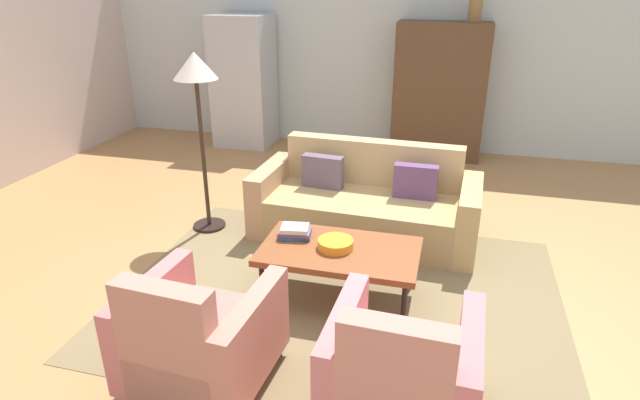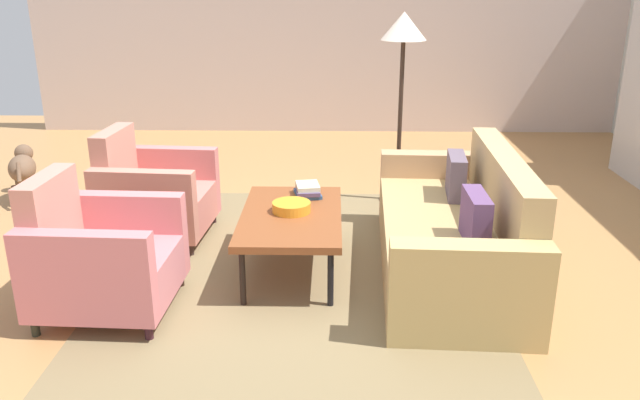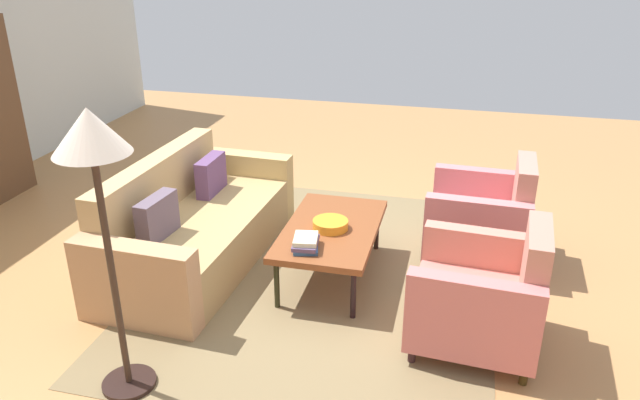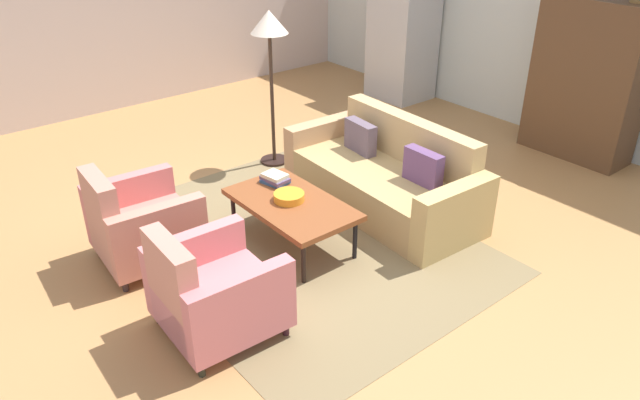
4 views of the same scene
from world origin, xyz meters
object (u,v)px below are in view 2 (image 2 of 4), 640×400
book_stack (308,190)px  dog (23,168)px  coffee_table (291,218)px  armchair_right (98,259)px  armchair_left (151,196)px  floor_lamp (403,44)px  fruit_bowl (291,207)px  couch (460,234)px

book_stack → dog: 2.94m
coffee_table → dog: 3.01m
coffee_table → armchair_right: 1.31m
armchair_left → armchair_right: bearing=4.1°
floor_lamp → book_stack: bearing=-34.5°
coffee_table → fruit_bowl: fruit_bowl is taller
fruit_bowl → dog: size_ratio=0.40×
fruit_bowl → book_stack: bearing=164.1°
fruit_bowl → floor_lamp: 2.01m
coffee_table → floor_lamp: floor_lamp is taller
couch → armchair_right: 2.43m
armchair_left → book_stack: bearing=84.3°
armchair_right → book_stack: armchair_right is taller
couch → coffee_table: (-0.00, -1.19, 0.11)m
armchair_left → floor_lamp: 2.52m
couch → dog: (-1.49, -3.80, 0.03)m
couch → armchair_left: (-0.61, -2.35, 0.06)m
coffee_table → book_stack: 0.41m
couch → book_stack: couch is taller
book_stack → floor_lamp: bearing=145.5°
coffee_table → book_stack: (-0.39, 0.10, 0.08)m
couch → book_stack: 1.17m
fruit_bowl → floor_lamp: bearing=149.3°
fruit_bowl → dog: fruit_bowl is taller
armchair_right → floor_lamp: bearing=138.3°
armchair_left → dog: armchair_left is taller
fruit_bowl → book_stack: book_stack is taller
armchair_right → fruit_bowl: (-0.63, 1.17, 0.13)m
coffee_table → armchair_left: (-0.60, -1.17, -0.05)m
couch → armchair_left: 2.43m
book_stack → floor_lamp: (-1.16, 0.80, 0.97)m
couch → floor_lamp: size_ratio=1.24×
coffee_table → dog: bearing=-119.6°
fruit_bowl → book_stack: (-0.35, 0.10, 0.01)m
dog → armchair_right: bearing=-165.5°
floor_lamp → dog: 3.69m
coffee_table → fruit_bowl: bearing=-180.0°
couch → floor_lamp: (-1.55, -0.29, 1.16)m
couch → book_stack: size_ratio=7.76×
fruit_bowl → couch: bearing=88.3°
floor_lamp → dog: bearing=-89.1°
couch → dog: 4.09m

